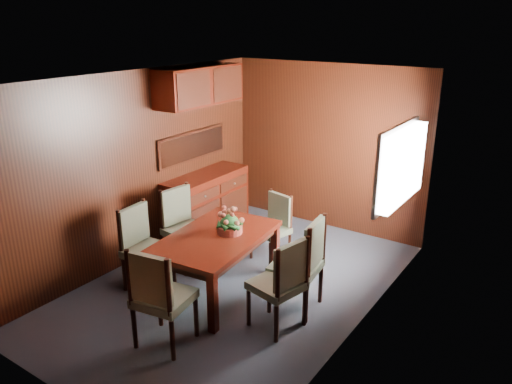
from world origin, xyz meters
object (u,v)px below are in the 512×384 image
Objects in this scene: sideboard at (207,204)px; chair_right_near at (283,280)px; chair_head at (159,293)px; flower_centerpiece at (230,221)px; chair_left_near at (142,242)px; dining_table at (216,243)px.

chair_right_near reaches higher than sideboard.
flower_centerpiece is (-0.12, 1.25, 0.27)m from chair_head.
sideboard is 1.66m from flower_centerpiece.
chair_right_near reaches higher than chair_left_near.
chair_right_near is at bearing 91.01° from chair_left_near.
sideboard is 2.67m from chair_head.
chair_head reaches higher than chair_left_near.
flower_centerpiece is (-0.91, 0.36, 0.29)m from chair_right_near.
flower_centerpiece reaches higher than dining_table.
chair_right_near is (1.78, 0.17, 0.00)m from chair_left_near.
chair_left_near is at bearing -148.87° from flower_centerpiece.
chair_right_near is at bearing -21.22° from flower_centerpiece.
dining_table is 1.51× the size of chair_head.
chair_left_near is 1.23m from chair_head.
chair_head reaches higher than dining_table.
sideboard is 1.40× the size of chair_right_near.
chair_right_near reaches higher than dining_table.
chair_right_near is at bearing -17.06° from dining_table.
chair_head is (1.34, -2.31, 0.13)m from sideboard.
chair_left_near is at bearing 134.31° from chair_head.
chair_left_near is at bearing -77.38° from sideboard.
chair_left_near is 1.79m from chair_right_near.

